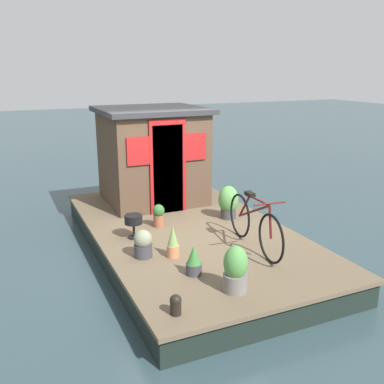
% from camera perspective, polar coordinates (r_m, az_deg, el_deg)
% --- Properties ---
extents(ground_plane, '(60.00, 60.00, 0.00)m').
position_cam_1_polar(ground_plane, '(7.86, -0.60, -7.57)').
color(ground_plane, '#2D4247').
extents(houseboat_deck, '(5.83, 3.21, 0.43)m').
position_cam_1_polar(houseboat_deck, '(7.78, -0.61, -6.11)').
color(houseboat_deck, brown).
rests_on(houseboat_deck, ground_plane).
extents(houseboat_cabin, '(1.96, 2.10, 1.95)m').
position_cam_1_polar(houseboat_cabin, '(9.06, -5.22, 4.89)').
color(houseboat_cabin, '#4C3828').
rests_on(houseboat_cabin, houseboat_deck).
extents(bicycle, '(1.79, 0.50, 0.87)m').
position_cam_1_polar(bicycle, '(6.76, 8.16, -4.16)').
color(bicycle, black).
rests_on(bicycle, houseboat_deck).
extents(potted_plant_mint, '(0.31, 0.31, 0.61)m').
position_cam_1_polar(potted_plant_mint, '(5.52, 5.72, -10.09)').
color(potted_plant_mint, slate).
rests_on(potted_plant_mint, houseboat_deck).
extents(potted_plant_thyme, '(0.38, 0.38, 0.62)m').
position_cam_1_polar(potted_plant_thyme, '(8.10, 4.79, -1.29)').
color(potted_plant_thyme, '#38383D').
rests_on(potted_plant_thyme, houseboat_deck).
extents(potted_plant_rosemary, '(0.19, 0.19, 0.48)m').
position_cam_1_polar(potted_plant_rosemary, '(6.47, -2.52, -6.60)').
color(potted_plant_rosemary, '#C6754C').
rests_on(potted_plant_rosemary, houseboat_deck).
extents(potted_plant_basil, '(0.27, 0.27, 0.42)m').
position_cam_1_polar(potted_plant_basil, '(6.51, -6.44, -6.75)').
color(potted_plant_basil, '#38383D').
rests_on(potted_plant_basil, houseboat_deck).
extents(potted_plant_sage, '(0.21, 0.21, 0.41)m').
position_cam_1_polar(potted_plant_sage, '(7.70, -4.39, -3.03)').
color(potted_plant_sage, '#935138').
rests_on(potted_plant_sage, houseboat_deck).
extents(potted_plant_fern, '(0.22, 0.22, 0.42)m').
position_cam_1_polar(potted_plant_fern, '(5.95, 0.25, -8.99)').
color(potted_plant_fern, '#38383D').
rests_on(potted_plant_fern, houseboat_deck).
extents(charcoal_grill, '(0.29, 0.29, 0.40)m').
position_cam_1_polar(charcoal_grill, '(7.20, -7.68, -3.75)').
color(charcoal_grill, black).
rests_on(charcoal_grill, houseboat_deck).
extents(mooring_bollard, '(0.14, 0.14, 0.25)m').
position_cam_1_polar(mooring_bollard, '(5.09, -2.15, -14.46)').
color(mooring_bollard, black).
rests_on(mooring_bollard, houseboat_deck).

